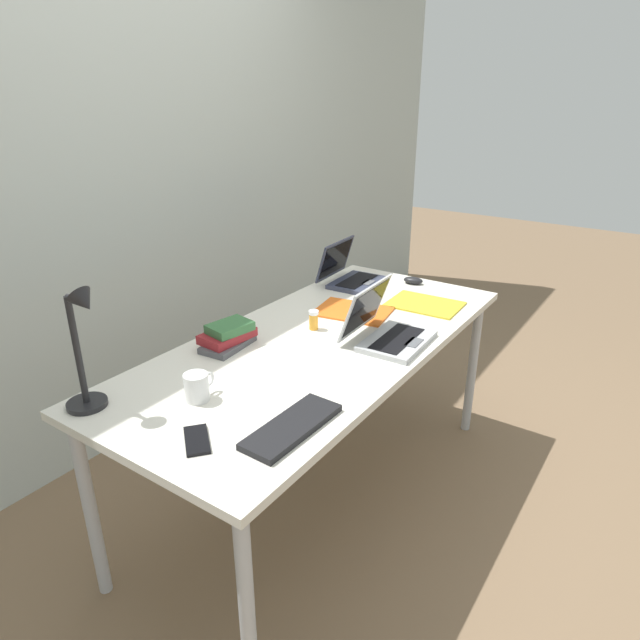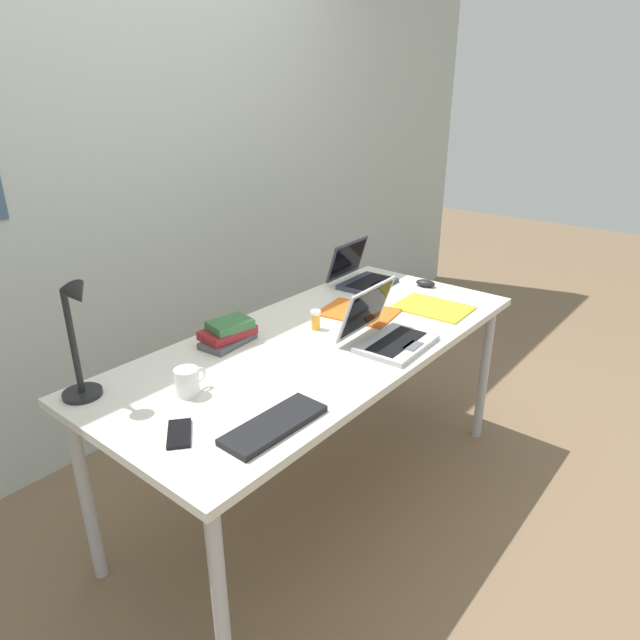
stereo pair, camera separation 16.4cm
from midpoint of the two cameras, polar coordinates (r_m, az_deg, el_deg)
ground_plane at (r=2.53m, az=1.94°, el=-17.39°), size 12.00×12.00×0.00m
wall_back at (r=2.76m, az=-16.81°, el=14.90°), size 6.00×0.13×2.60m
desk at (r=2.16m, az=2.18°, el=-3.39°), size 1.80×0.80×0.74m
desk_lamp at (r=1.76m, az=-21.21°, el=-2.12°), size 0.12×0.18×0.40m
laptop_near_lamp at (r=2.74m, az=6.01°, el=4.51°), size 0.29×0.27×0.21m
laptop_mid_desk at (r=2.11m, az=9.13°, el=-1.33°), size 0.32×0.29×0.22m
external_keyboard at (r=1.60m, az=-1.76°, el=-10.76°), size 0.33×0.13×0.02m
computer_mouse at (r=2.76m, az=12.47°, el=3.70°), size 0.07×0.10×0.03m
cell_phone at (r=1.60m, az=-11.39°, el=-11.42°), size 0.14×0.15×0.01m
pill_bottle at (r=2.21m, az=1.68°, el=0.01°), size 0.04×0.04×0.08m
book_stack at (r=2.10m, az=-7.21°, el=-1.33°), size 0.22×0.15×0.09m
paper_folder_back_left at (r=2.39m, az=5.93°, el=0.76°), size 0.28×0.34×0.01m
paper_folder_front_left at (r=2.49m, az=13.38°, el=1.22°), size 0.24×0.32×0.01m
coffee_mug at (r=1.78m, az=-10.88°, el=-6.27°), size 0.11×0.08×0.09m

